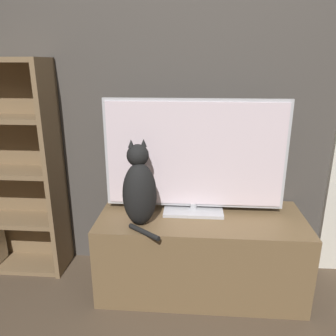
% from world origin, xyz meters
% --- Properties ---
extents(wall_back, '(4.80, 0.05, 2.60)m').
position_xyz_m(wall_back, '(0.00, 1.22, 1.30)').
color(wall_back, '#47423D').
rests_on(wall_back, ground_plane).
extents(tv_stand, '(1.25, 0.53, 0.51)m').
position_xyz_m(tv_stand, '(0.00, 0.91, 0.25)').
color(tv_stand, brown).
rests_on(tv_stand, ground_plane).
extents(tv, '(1.09, 0.22, 0.70)m').
position_xyz_m(tv, '(-0.05, 0.99, 0.85)').
color(tv, '#B7B7BC').
rests_on(tv, tv_stand).
extents(cat, '(0.25, 0.31, 0.50)m').
position_xyz_m(cat, '(-0.36, 0.79, 0.72)').
color(cat, black).
rests_on(cat, tv_stand).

